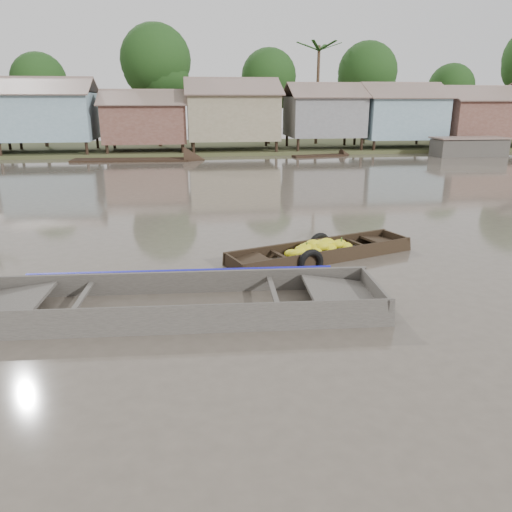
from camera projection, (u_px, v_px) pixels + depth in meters
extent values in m
plane|color=#51483E|center=(248.00, 314.00, 9.55)|extent=(120.00, 120.00, 0.00)
cube|color=#384723|center=(198.00, 149.00, 40.70)|extent=(120.00, 12.00, 0.50)
cube|color=#7B9BA9|center=(49.00, 116.00, 35.19)|extent=(6.20, 5.20, 3.20)
cube|color=brown|center=(39.00, 85.00, 33.24)|extent=(6.60, 3.02, 1.28)
cube|color=brown|center=(50.00, 86.00, 35.89)|extent=(6.60, 3.02, 1.28)
cube|color=brown|center=(146.00, 123.00, 36.23)|extent=(5.80, 4.60, 2.70)
cube|color=brown|center=(143.00, 97.00, 34.51)|extent=(6.20, 2.67, 1.14)
cube|color=brown|center=(145.00, 97.00, 36.86)|extent=(6.20, 2.67, 1.14)
cube|color=gray|center=(232.00, 116.00, 36.93)|extent=(6.50, 5.30, 3.30)
cube|color=brown|center=(233.00, 86.00, 34.94)|extent=(6.90, 3.08, 1.31)
cube|color=brown|center=(230.00, 87.00, 37.64)|extent=(6.90, 3.08, 1.31)
cube|color=slate|center=(324.00, 117.00, 37.87)|extent=(5.40, 4.70, 2.90)
cube|color=brown|center=(329.00, 90.00, 36.10)|extent=(5.80, 2.73, 1.17)
cube|color=brown|center=(320.00, 90.00, 38.49)|extent=(5.80, 2.73, 1.17)
cube|color=#7B9BA9|center=(399.00, 118.00, 38.69)|extent=(6.00, 5.00, 3.10)
cube|color=brown|center=(408.00, 90.00, 36.81)|extent=(6.40, 2.90, 1.24)
cube|color=brown|center=(394.00, 91.00, 39.36)|extent=(6.40, 2.90, 1.24)
cube|color=brown|center=(476.00, 118.00, 39.57)|extent=(5.70, 4.90, 2.80)
cube|color=brown|center=(489.00, 93.00, 37.76)|extent=(6.10, 2.85, 1.21)
cube|color=brown|center=(470.00, 93.00, 40.26)|extent=(6.10, 2.85, 1.21)
cylinder|color=#473323|center=(44.00, 118.00, 39.31)|extent=(0.28, 0.28, 4.90)
sphere|color=black|center=(39.00, 80.00, 38.47)|extent=(4.20, 4.20, 4.20)
cylinder|color=#473323|center=(158.00, 109.00, 39.35)|extent=(0.28, 0.28, 6.30)
sphere|color=black|center=(156.00, 60.00, 38.26)|extent=(5.40, 5.40, 5.40)
cylinder|color=#473323|center=(269.00, 115.00, 41.65)|extent=(0.28, 0.28, 5.25)
sphere|color=black|center=(269.00, 76.00, 40.74)|extent=(4.50, 4.50, 4.50)
cylinder|color=#473323|center=(365.00, 112.00, 41.71)|extent=(0.28, 0.28, 5.60)
sphere|color=black|center=(367.00, 72.00, 40.74)|extent=(4.80, 4.80, 4.80)
cylinder|color=#473323|center=(448.00, 118.00, 43.87)|extent=(0.28, 0.28, 4.55)
sphere|color=black|center=(451.00, 87.00, 43.08)|extent=(3.90, 3.90, 3.90)
cylinder|color=#473323|center=(317.00, 97.00, 41.29)|extent=(0.24, 0.24, 8.00)
cube|color=black|center=(321.00, 260.00, 12.95)|extent=(4.99, 2.52, 0.08)
cube|color=black|center=(310.00, 248.00, 13.35)|extent=(4.83, 1.79, 0.47)
cube|color=black|center=(333.00, 259.00, 12.44)|extent=(4.83, 1.79, 0.47)
cube|color=black|center=(395.00, 241.00, 13.97)|extent=(0.42, 1.06, 0.44)
cube|color=black|center=(383.00, 241.00, 13.76)|extent=(1.12, 1.18, 0.18)
cube|color=black|center=(234.00, 267.00, 11.82)|extent=(0.42, 1.06, 0.44)
cube|color=black|center=(250.00, 262.00, 11.99)|extent=(1.12, 1.18, 0.18)
cube|color=black|center=(281.00, 256.00, 12.35)|extent=(0.44, 1.03, 0.05)
cube|color=black|center=(358.00, 244.00, 13.38)|extent=(0.44, 1.03, 0.05)
ellipsoid|color=#F9F61B|center=(295.00, 258.00, 12.49)|extent=(0.37, 0.31, 0.19)
ellipsoid|color=#F9F61B|center=(339.00, 244.00, 13.33)|extent=(0.46, 0.39, 0.24)
ellipsoid|color=#F9F61B|center=(331.00, 254.00, 12.66)|extent=(0.38, 0.32, 0.20)
ellipsoid|color=#F9F61B|center=(330.00, 248.00, 12.78)|extent=(0.41, 0.35, 0.22)
ellipsoid|color=#F9F61B|center=(313.00, 246.00, 12.93)|extent=(0.42, 0.35, 0.22)
ellipsoid|color=#F9F61B|center=(297.00, 254.00, 12.51)|extent=(0.48, 0.40, 0.25)
ellipsoid|color=#F9F61B|center=(325.00, 247.00, 12.79)|extent=(0.42, 0.36, 0.22)
ellipsoid|color=#F9F61B|center=(317.00, 246.00, 12.91)|extent=(0.45, 0.38, 0.24)
ellipsoid|color=#F9F61B|center=(305.00, 248.00, 12.68)|extent=(0.47, 0.40, 0.25)
ellipsoid|color=#F9F61B|center=(345.00, 247.00, 13.04)|extent=(0.44, 0.37, 0.23)
ellipsoid|color=#F9F61B|center=(313.00, 244.00, 12.75)|extent=(0.45, 0.38, 0.24)
ellipsoid|color=#F9F61B|center=(322.00, 246.00, 13.27)|extent=(0.39, 0.33, 0.21)
ellipsoid|color=#F9F61B|center=(301.00, 250.00, 12.64)|extent=(0.41, 0.34, 0.21)
ellipsoid|color=#F9F61B|center=(321.00, 243.00, 12.90)|extent=(0.36, 0.30, 0.19)
ellipsoid|color=#F9F61B|center=(338.00, 245.00, 12.88)|extent=(0.37, 0.31, 0.20)
ellipsoid|color=#F9F61B|center=(312.00, 247.00, 12.98)|extent=(0.39, 0.32, 0.20)
ellipsoid|color=#F9F61B|center=(312.00, 247.00, 12.85)|extent=(0.42, 0.35, 0.22)
ellipsoid|color=#F9F61B|center=(334.00, 245.00, 13.33)|extent=(0.41, 0.35, 0.22)
ellipsoid|color=#F9F61B|center=(307.00, 258.00, 12.40)|extent=(0.46, 0.39, 0.24)
ellipsoid|color=#F9F61B|center=(301.00, 261.00, 12.30)|extent=(0.38, 0.32, 0.20)
ellipsoid|color=#F9F61B|center=(316.00, 252.00, 12.51)|extent=(0.37, 0.31, 0.19)
ellipsoid|color=#F9F61B|center=(355.00, 251.00, 12.99)|extent=(0.39, 0.33, 0.21)
ellipsoid|color=#F9F61B|center=(306.00, 258.00, 12.38)|extent=(0.47, 0.39, 0.25)
ellipsoid|color=#F9F61B|center=(308.00, 246.00, 12.96)|extent=(0.38, 0.32, 0.20)
ellipsoid|color=#F9F61B|center=(333.00, 245.00, 12.93)|extent=(0.44, 0.36, 0.23)
ellipsoid|color=#F9F61B|center=(322.00, 246.00, 12.67)|extent=(0.45, 0.38, 0.24)
ellipsoid|color=#F9F61B|center=(306.00, 255.00, 12.46)|extent=(0.42, 0.35, 0.22)
ellipsoid|color=#F9F61B|center=(327.00, 243.00, 12.85)|extent=(0.48, 0.41, 0.25)
ellipsoid|color=#F9F61B|center=(317.00, 248.00, 12.69)|extent=(0.44, 0.37, 0.23)
ellipsoid|color=#F9F61B|center=(291.00, 254.00, 12.61)|extent=(0.43, 0.36, 0.23)
ellipsoid|color=#F9F61B|center=(322.00, 246.00, 13.22)|extent=(0.41, 0.34, 0.22)
ellipsoid|color=#F9F61B|center=(303.00, 255.00, 12.43)|extent=(0.47, 0.40, 0.25)
cylinder|color=#3F6626|center=(307.00, 246.00, 12.62)|extent=(0.04, 0.04, 0.16)
cylinder|color=#3F6626|center=(327.00, 243.00, 12.89)|extent=(0.04, 0.04, 0.16)
cylinder|color=#3F6626|center=(341.00, 240.00, 13.09)|extent=(0.04, 0.04, 0.16)
torus|color=black|center=(319.00, 245.00, 13.56)|extent=(0.69, 0.38, 0.68)
torus|color=black|center=(311.00, 263.00, 12.06)|extent=(0.72, 0.38, 0.71)
cube|color=#3C3733|center=(180.00, 315.00, 9.68)|extent=(7.76, 2.10, 0.08)
cube|color=#3C3733|center=(182.00, 285.00, 10.49)|extent=(7.84, 0.63, 0.63)
cube|color=#3C3733|center=(176.00, 323.00, 8.70)|extent=(7.84, 0.63, 0.63)
cube|color=#3C3733|center=(374.00, 296.00, 9.89)|extent=(0.17, 1.92, 0.59)
cube|color=#3C3733|center=(341.00, 293.00, 9.82)|extent=(1.43, 1.73, 0.25)
cube|color=#3C3733|center=(8.00, 304.00, 9.33)|extent=(1.43, 1.73, 0.25)
cube|color=#3C3733|center=(81.00, 299.00, 9.42)|extent=(0.21, 1.84, 0.05)
cube|color=#3C3733|center=(274.00, 293.00, 9.70)|extent=(0.21, 1.84, 0.05)
cube|color=#665E54|center=(180.00, 313.00, 9.66)|extent=(5.92, 1.84, 0.02)
cube|color=#1010A3|center=(182.00, 273.00, 10.47)|extent=(6.34, 0.46, 0.16)
torus|color=olive|center=(331.00, 313.00, 9.58)|extent=(0.44, 0.44, 0.06)
torus|color=olive|center=(331.00, 311.00, 9.57)|extent=(0.35, 0.35, 0.06)
cube|color=black|center=(319.00, 157.00, 35.19)|extent=(3.90, 1.52, 0.35)
cube|color=black|center=(131.00, 162.00, 32.79)|extent=(7.69, 2.19, 0.35)
cube|color=black|center=(469.00, 148.00, 35.50)|extent=(5.00, 2.00, 1.20)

